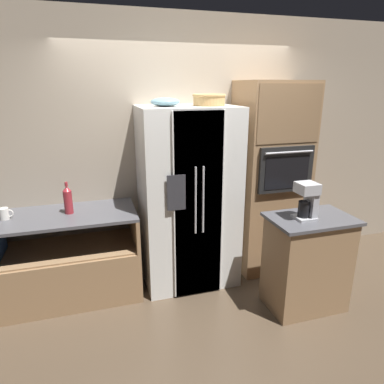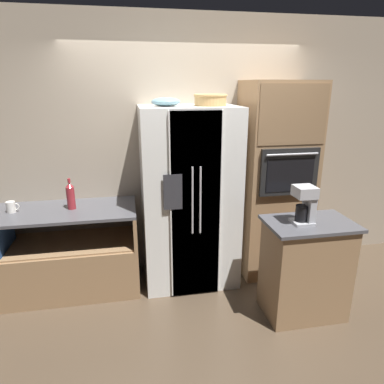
# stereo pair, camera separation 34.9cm
# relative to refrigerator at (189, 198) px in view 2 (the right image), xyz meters

# --- Properties ---
(ground_plane) EXTENTS (20.00, 20.00, 0.00)m
(ground_plane) POSITION_rel_refrigerator_xyz_m (0.02, -0.02, -0.95)
(ground_plane) COLOR #4C3D2D
(wall_back) EXTENTS (12.00, 0.06, 2.80)m
(wall_back) POSITION_rel_refrigerator_xyz_m (0.02, 0.39, 0.45)
(wall_back) COLOR tan
(wall_back) RESTS_ON ground_plane
(counter_left) EXTENTS (1.49, 0.68, 0.90)m
(counter_left) POSITION_rel_refrigerator_xyz_m (-1.33, 0.01, -0.62)
(counter_left) COLOR #93704C
(counter_left) RESTS_ON ground_plane
(refrigerator) EXTENTS (0.98, 0.73, 1.89)m
(refrigerator) POSITION_rel_refrigerator_xyz_m (0.00, 0.00, 0.00)
(refrigerator) COLOR silver
(refrigerator) RESTS_ON ground_plane
(wall_oven) EXTENTS (0.75, 0.67, 2.13)m
(wall_oven) POSITION_rel_refrigerator_xyz_m (0.97, 0.05, 0.13)
(wall_oven) COLOR #93704C
(wall_oven) RESTS_ON ground_plane
(island_counter) EXTENTS (0.78, 0.51, 0.93)m
(island_counter) POSITION_rel_refrigerator_xyz_m (0.94, -0.81, -0.48)
(island_counter) COLOR #93704C
(island_counter) RESTS_ON ground_plane
(wicker_basket) EXTENTS (0.33, 0.33, 0.11)m
(wicker_basket) POSITION_rel_refrigerator_xyz_m (0.21, -0.01, 1.01)
(wicker_basket) COLOR tan
(wicker_basket) RESTS_ON refrigerator
(fruit_bowl) EXTENTS (0.28, 0.28, 0.08)m
(fruit_bowl) POSITION_rel_refrigerator_xyz_m (-0.23, 0.01, 0.99)
(fruit_bowl) COLOR #668C99
(fruit_bowl) RESTS_ON refrigerator
(bottle_tall) EXTENTS (0.08, 0.08, 0.31)m
(bottle_tall) POSITION_rel_refrigerator_xyz_m (-1.20, 0.04, 0.09)
(bottle_tall) COLOR maroon
(bottle_tall) RESTS_ON counter_left
(mug) EXTENTS (0.12, 0.08, 0.11)m
(mug) POSITION_rel_refrigerator_xyz_m (-1.76, 0.04, 0.01)
(mug) COLOR silver
(mug) RESTS_ON counter_left
(coffee_maker) EXTENTS (0.17, 0.18, 0.34)m
(coffee_maker) POSITION_rel_refrigerator_xyz_m (0.87, -0.82, 0.17)
(coffee_maker) COLOR #B2B2B7
(coffee_maker) RESTS_ON island_counter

